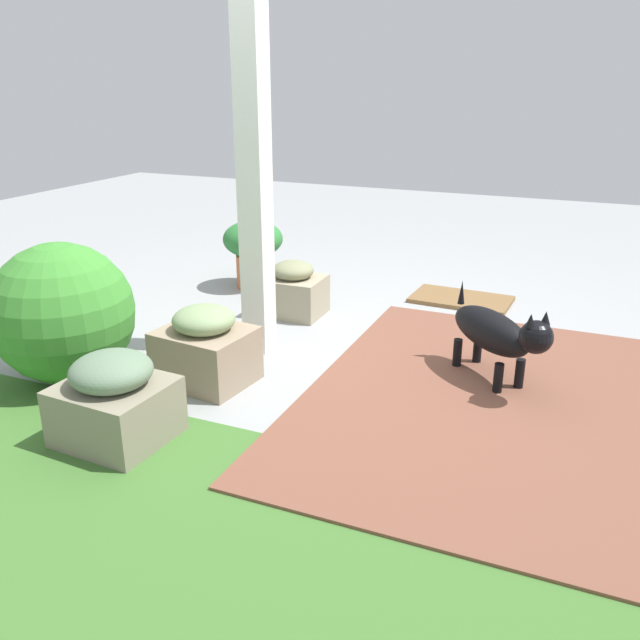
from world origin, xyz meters
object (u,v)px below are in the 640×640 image
Objects in this scene: stone_planter_nearest at (293,290)px; round_shrub at (63,313)px; stone_planter_mid at (206,348)px; dog at (497,333)px; porch_pillar at (253,136)px; terracotta_pot_broad at (253,247)px; doormat at (461,299)px; stone_planter_far at (115,400)px.

stone_planter_nearest is 1.58m from round_shrub.
stone_planter_mid is 1.54m from dog.
terracotta_pot_broad is (0.63, -1.08, -0.93)m from porch_pillar.
stone_planter_mid is at bearing -160.04° from round_shrub.
terracotta_pot_broad is (0.55, -0.45, 0.15)m from stone_planter_nearest.
stone_planter_mid is at bearing 91.71° from stone_planter_nearest.
dog is at bearing 108.72° from doormat.
terracotta_pot_broad reaches higher than dog.
round_shrub reaches higher than doormat.
stone_planter_far is at bearing 103.32° from terracotta_pot_broad.
dog is (-1.37, -0.07, -0.96)m from porch_pillar.
stone_planter_nearest is 0.68× the size of dog.
stone_planter_far is 0.81m from round_shrub.
stone_planter_mid is 1.71m from terracotta_pot_broad.
terracotta_pot_broad is 2.25m from dog.
round_shrub is (0.75, 0.78, -0.87)m from porch_pillar.
doormat is (0.44, -1.30, -0.27)m from dog.
porch_pillar is at bearing 2.82° from dog.
stone_planter_nearest is at bearing -82.99° from porch_pillar.
stone_planter_nearest is at bearing -88.29° from stone_planter_mid.
stone_planter_nearest is 0.85× the size of stone_planter_far.
round_shrub is at bearing 86.22° from terracotta_pot_broad.
stone_planter_far is 0.65× the size of round_shrub.
round_shrub is at bearing 46.01° from porch_pillar.
dog is 1.40m from doormat.
terracotta_pot_broad is (0.54, -2.28, 0.13)m from stone_planter_far.
terracotta_pot_broad is at bearing -76.68° from stone_planter_far.
terracotta_pot_broad reaches higher than doormat.
stone_planter_far is at bearing 40.85° from dog.
stone_planter_nearest reaches higher than doormat.
round_shrub reaches higher than stone_planter_nearest.
stone_planter_far is at bearing 85.79° from porch_pillar.
porch_pillar is 1.39m from round_shrub.
dog is at bearing -177.18° from porch_pillar.
dog is 0.87× the size of doormat.
porch_pillar is 5.12× the size of stone_planter_far.
stone_planter_mid is at bearing 22.55° from dog.
stone_planter_far reaches higher than stone_planter_nearest.
terracotta_pot_broad is 1.62m from doormat.
stone_planter_mid is 1.05× the size of stone_planter_far.
stone_planter_nearest is 0.82× the size of stone_planter_mid.
porch_pillar is 1.60m from stone_planter_far.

